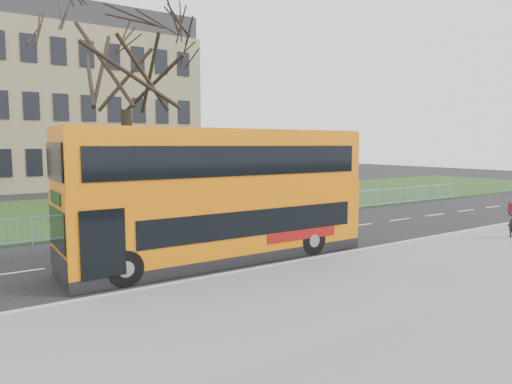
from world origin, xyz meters
TOP-DOWN VIEW (x-y plane):
  - ground at (0.00, 0.00)m, footprint 120.00×120.00m
  - pavement at (0.00, -6.75)m, footprint 80.00×10.50m
  - kerb at (0.00, -1.55)m, footprint 80.00×0.20m
  - grass_verge at (0.00, 14.30)m, footprint 80.00×15.40m
  - guard_railing at (0.00, 6.60)m, footprint 40.00×0.12m
  - bare_tree at (-3.00, 10.00)m, footprint 9.34×9.34m
  - civic_building at (-5.00, 35.00)m, footprint 30.00×15.00m
  - yellow_bus at (-2.88, 0.36)m, footprint 10.48×2.56m

SIDE VIEW (x-z plane):
  - ground at x=0.00m, z-range 0.00..0.00m
  - grass_verge at x=0.00m, z-range 0.00..0.08m
  - pavement at x=0.00m, z-range 0.00..0.12m
  - kerb at x=0.00m, z-range 0.00..0.14m
  - guard_railing at x=0.00m, z-range 0.00..1.10m
  - yellow_bus at x=-2.88m, z-range 0.16..4.55m
  - bare_tree at x=-3.00m, z-range 0.08..13.43m
  - civic_building at x=-5.00m, z-range 0.00..14.00m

